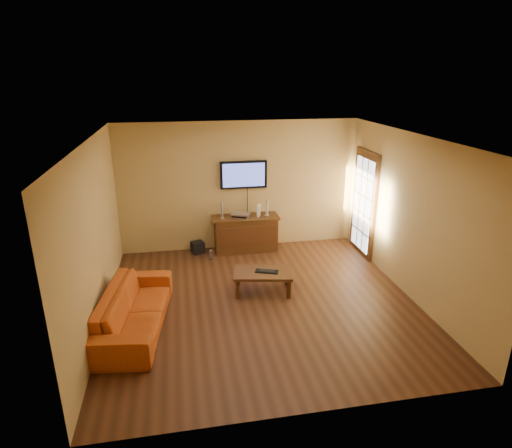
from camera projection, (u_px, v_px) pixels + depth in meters
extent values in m
plane|color=#3C2010|center=(262.00, 302.00, 7.11)|extent=(5.00, 5.00, 0.00)
plane|color=tan|center=(239.00, 186.00, 8.97)|extent=(5.00, 0.00, 5.00)
plane|color=tan|center=(95.00, 237.00, 6.22)|extent=(0.00, 5.00, 5.00)
plane|color=tan|center=(410.00, 217.00, 7.08)|extent=(0.00, 5.00, 5.00)
plane|color=white|center=(263.00, 139.00, 6.20)|extent=(5.00, 5.00, 0.00)
cube|color=#3F230E|center=(364.00, 205.00, 8.75)|extent=(0.06, 1.02, 2.22)
cube|color=white|center=(362.00, 205.00, 8.74)|extent=(0.01, 0.79, 1.89)
cube|color=#3F230E|center=(246.00, 234.00, 9.07)|extent=(1.30, 0.49, 0.72)
cube|color=#321809|center=(248.00, 237.00, 8.83)|extent=(1.20, 0.02, 0.43)
cube|color=#3F230E|center=(246.00, 217.00, 8.94)|extent=(1.38, 0.53, 0.04)
cube|color=black|center=(244.00, 175.00, 8.85)|extent=(0.98, 0.07, 0.58)
cube|color=#4554B3|center=(244.00, 175.00, 8.82)|extent=(0.88, 0.01, 0.49)
cube|color=#3F230E|center=(263.00, 273.00, 7.34)|extent=(1.08, 0.76, 0.05)
cube|color=#3F230E|center=(237.00, 289.00, 7.18)|extent=(0.06, 0.06, 0.33)
cube|color=#3F230E|center=(289.00, 289.00, 7.18)|extent=(0.06, 0.06, 0.33)
cube|color=#3F230E|center=(238.00, 277.00, 7.63)|extent=(0.06, 0.06, 0.33)
cube|color=#3F230E|center=(287.00, 277.00, 7.63)|extent=(0.06, 0.06, 0.33)
imported|color=#BA4B14|center=(134.00, 303.00, 6.28)|extent=(0.89, 2.17, 0.82)
cylinder|color=silver|center=(222.00, 218.00, 8.82)|extent=(0.09, 0.09, 0.01)
cylinder|color=silver|center=(222.00, 210.00, 8.76)|extent=(0.05, 0.05, 0.33)
cylinder|color=silver|center=(267.00, 215.00, 9.00)|extent=(0.10, 0.10, 0.01)
cylinder|color=silver|center=(267.00, 207.00, 8.94)|extent=(0.05, 0.05, 0.34)
cube|color=silver|center=(241.00, 215.00, 8.88)|extent=(0.44, 0.39, 0.08)
cube|color=white|center=(259.00, 211.00, 8.93)|extent=(0.11, 0.18, 0.24)
cube|color=black|center=(198.00, 247.00, 9.02)|extent=(0.31, 0.31, 0.24)
cylinder|color=white|center=(211.00, 255.00, 8.70)|extent=(0.08, 0.08, 0.20)
sphere|color=white|center=(211.00, 250.00, 8.66)|extent=(0.04, 0.04, 0.04)
cube|color=black|center=(267.00, 271.00, 7.32)|extent=(0.42, 0.27, 0.02)
cube|color=black|center=(267.00, 271.00, 7.31)|extent=(0.27, 0.18, 0.01)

